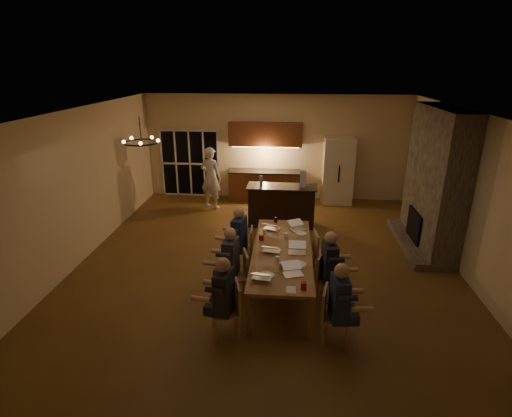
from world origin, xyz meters
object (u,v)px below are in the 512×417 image
Objects in this scene: mug_front at (277,259)px; plate_far at (301,234)px; redcup_near at (304,286)px; mug_mid at (286,235)px; person_left_mid at (231,263)px; redcup_mid at (261,237)px; chair_left_far at (242,249)px; bar_bottle at (261,180)px; refrigerator at (338,171)px; person_left_near at (224,299)px; person_left_far at (239,239)px; dining_table at (282,268)px; plate_near at (300,264)px; person_right_near at (339,305)px; laptop_a at (262,272)px; laptop_c at (272,245)px; chair_left_near at (225,310)px; chair_right_far at (325,253)px; bar_island at (281,206)px; standing_person at (211,178)px; can_silver at (281,266)px; bar_blender at (303,179)px; laptop_b at (293,269)px; chair_left_mid at (235,276)px; chair_right_mid at (331,279)px; chandelier at (141,142)px; laptop_d at (297,248)px; laptop_e at (272,224)px; mug_back at (265,232)px; can_cola at (276,220)px; laptop_f at (298,225)px; chair_right_near at (337,316)px; person_right_mid at (329,268)px.

plate_far is (0.44, 1.25, -0.04)m from mug_front.
mug_mid is at bearing 99.03° from redcup_near.
person_left_mid is 1.04m from redcup_mid.
bar_bottle is at bearing 172.25° from chair_left_far.
chair_left_far is (-2.39, -4.40, -0.55)m from refrigerator.
person_left_near and person_left_far have the same top height.
dining_table is at bearing 162.73° from person_left_near.
mug_front is 0.41m from plate_near.
laptop_a is (-1.19, 0.61, 0.17)m from person_right_near.
laptop_c is 3.20× the size of mug_front.
chair_left_near is 1.00× the size of chair_right_far.
standing_person is (-2.09, 1.19, 0.37)m from bar_island.
can_silver is 0.28× the size of bar_blender.
person_left_mid is 1.54m from redcup_near.
chair_left_far is at bearing 107.07° from laptop_b.
chair_left_mid is 1.00× the size of chair_left_far.
laptop_a is at bearing 133.37° from chair_right_mid.
chandelier is 5.33× the size of can_silver.
chandelier reaches higher than laptop_a.
person_right_near is at bearing 159.02° from laptop_a.
refrigerator is 5.28m from laptop_d.
can_silver is at bearing -128.03° from laptop_a.
chair_left_mid is at bearing 164.20° from can_silver.
chair_right_mid reaches higher than plate_far.
laptop_e is at bearing 109.73° from plate_near.
bar_blender reaches higher than mug_back.
laptop_b is (-0.68, 0.75, 0.17)m from person_right_near.
laptop_a is 3.20× the size of mug_back.
chair_right_mid is at bearing -96.90° from refrigerator.
chandelier is 2.99m from mug_back.
laptop_a is (-1.20, -0.60, 0.42)m from chair_right_mid.
person_right_near is 3.22m from can_cola.
chair_left_near is 3.94× the size of plate_near.
redcup_near is at bearing -88.16° from bar_blender.
chair_right_far is at bearing 85.16° from chair_left_far.
chandelier is (-1.69, 1.64, 2.06)m from person_left_near.
bar_island reaches higher than plate_near.
laptop_f is at bearing -38.23° from can_cola.
chair_right_far is at bearing 11.61° from chair_right_near.
person_left_mid is 0.84m from laptop_a.
refrigerator reaches higher than person_left_near.
laptop_b and laptop_e have the same top height.
bar_bottle reaches higher than chair_right_far.
person_right_near is 11.50× the size of can_silver.
chair_right_mid is at bearing -48.78° from person_right_mid.
chair_left_mid reaches higher than dining_table.
chair_right_mid is at bearing 98.26° from person_left_mid.
laptop_a is at bearing -111.93° from mug_front.
refrigerator is at bearing 162.32° from person_left_far.
laptop_f reaches higher than chair_right_near.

